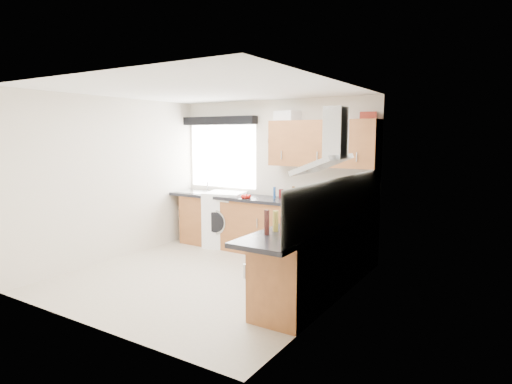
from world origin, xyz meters
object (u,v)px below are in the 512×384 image
Objects in this scene: oven at (319,259)px; washing_machine at (226,219)px; upper_cabinets at (323,144)px; extractor_hood at (329,148)px.

washing_machine reaches higher than oven.
oven is at bearing -67.46° from upper_cabinets.
upper_cabinets is 2.19m from washing_machine.
extractor_hood is (0.10, -0.00, 1.34)m from oven.
washing_machine is (-2.38, 1.22, -1.29)m from extractor_hood.
upper_cabinets reaches higher than extractor_hood.
extractor_hood reaches higher than oven.
extractor_hood is 1.48m from upper_cabinets.
upper_cabinets is (-0.55, 1.32, 1.38)m from oven.
oven is 1.09× the size of extractor_hood.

